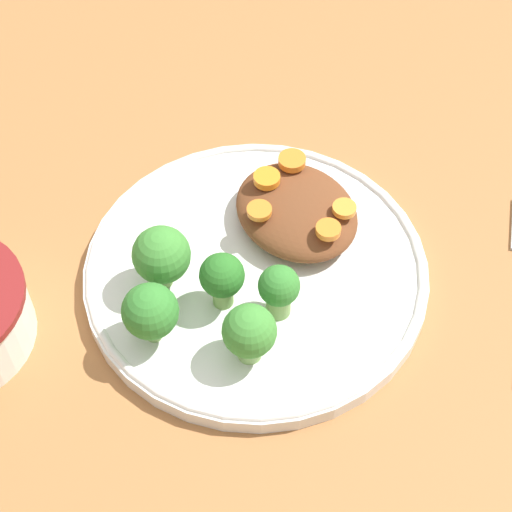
% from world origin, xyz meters
% --- Properties ---
extents(ground_plane, '(4.00, 4.00, 0.00)m').
position_xyz_m(ground_plane, '(0.00, 0.00, 0.00)').
color(ground_plane, '#9E6638').
extents(plate, '(0.28, 0.28, 0.02)m').
position_xyz_m(plate, '(0.00, 0.00, 0.01)').
color(plate, silver).
rests_on(plate, ground_plane).
extents(stew_mound, '(0.09, 0.11, 0.03)m').
position_xyz_m(stew_mound, '(-0.05, -0.02, 0.03)').
color(stew_mound, brown).
rests_on(stew_mound, plate).
extents(broccoli_floret_0, '(0.04, 0.04, 0.05)m').
position_xyz_m(broccoli_floret_0, '(0.05, 0.06, 0.05)').
color(broccoli_floret_0, '#7FA85B').
rests_on(broccoli_floret_0, plate).
extents(broccoli_floret_1, '(0.04, 0.04, 0.06)m').
position_xyz_m(broccoli_floret_1, '(0.10, 0.01, 0.05)').
color(broccoli_floret_1, '#759E51').
rests_on(broccoli_floret_1, plate).
extents(broccoli_floret_2, '(0.05, 0.05, 0.06)m').
position_xyz_m(broccoli_floret_2, '(0.07, -0.03, 0.05)').
color(broccoli_floret_2, '#759E51').
rests_on(broccoli_floret_2, plate).
extents(broccoli_floret_3, '(0.03, 0.03, 0.05)m').
position_xyz_m(broccoli_floret_3, '(0.01, 0.04, 0.04)').
color(broccoli_floret_3, '#759E51').
rests_on(broccoli_floret_3, plate).
extents(broccoli_floret_4, '(0.04, 0.04, 0.05)m').
position_xyz_m(broccoli_floret_4, '(0.04, 0.01, 0.05)').
color(broccoli_floret_4, '#759E51').
rests_on(broccoli_floret_4, plate).
extents(carrot_slice_0, '(0.02, 0.02, 0.00)m').
position_xyz_m(carrot_slice_0, '(-0.08, 0.01, 0.05)').
color(carrot_slice_0, orange).
rests_on(carrot_slice_0, stew_mound).
extents(carrot_slice_1, '(0.02, 0.02, 0.01)m').
position_xyz_m(carrot_slice_1, '(-0.07, -0.05, 0.05)').
color(carrot_slice_1, orange).
rests_on(carrot_slice_1, stew_mound).
extents(carrot_slice_2, '(0.02, 0.02, 0.00)m').
position_xyz_m(carrot_slice_2, '(-0.02, -0.02, 0.05)').
color(carrot_slice_2, orange).
rests_on(carrot_slice_2, stew_mound).
extents(carrot_slice_3, '(0.02, 0.02, 0.01)m').
position_xyz_m(carrot_slice_3, '(-0.05, -0.05, 0.05)').
color(carrot_slice_3, orange).
rests_on(carrot_slice_3, stew_mound).
extents(carrot_slice_4, '(0.02, 0.02, 0.01)m').
position_xyz_m(carrot_slice_4, '(-0.05, 0.02, 0.05)').
color(carrot_slice_4, orange).
rests_on(carrot_slice_4, stew_mound).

